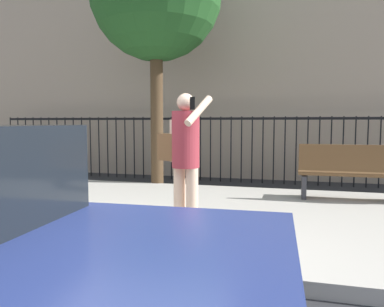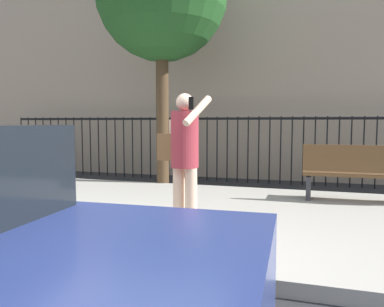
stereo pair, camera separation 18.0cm
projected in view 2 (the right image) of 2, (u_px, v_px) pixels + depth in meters
The scene contains 6 objects.
ground_plane at pixel (90, 272), 3.67m from camera, with size 60.00×60.00×0.00m, color #28282B.
sidewalk at pixel (169, 213), 5.76m from camera, with size 28.00×4.40×0.15m, color #B2ADA3.
building_facade at pixel (242, 9), 11.35m from camera, with size 28.00×4.00×9.76m, color tan.
iron_fence at pixel (222, 140), 9.20m from camera, with size 12.03×0.04×1.60m.
pedestrian_on_phone at pixel (183, 151), 4.63m from camera, with size 0.72×0.54×1.67m.
street_bench at pixel (353, 172), 6.16m from camera, with size 1.60×0.45×0.95m.
Camera 2 is at (2.01, -3.10, 1.47)m, focal length 35.09 mm.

